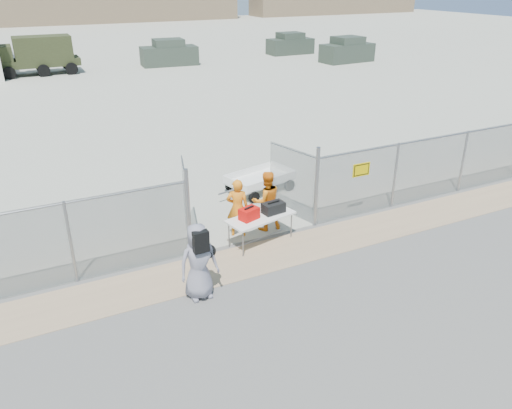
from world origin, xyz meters
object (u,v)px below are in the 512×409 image
security_worker_left (238,208)px  visitor (199,261)px  security_worker_right (266,201)px  utility_trailer (260,181)px  folding_table (261,229)px

security_worker_left → visitor: size_ratio=0.93×
security_worker_right → visitor: bearing=44.6°
visitor → utility_trailer: size_ratio=0.64×
visitor → security_worker_right: bearing=37.7°
visitor → utility_trailer: (4.16, 5.07, -0.59)m
folding_table → security_worker_right: size_ratio=1.07×
visitor → folding_table: bearing=33.7°
security_worker_right → security_worker_left: bearing=6.1°
folding_table → visitor: size_ratio=1.03×
utility_trailer → security_worker_right: bearing=-126.7°
security_worker_right → utility_trailer: (1.14, 2.67, -0.56)m
folding_table → utility_trailer: bearing=51.5°
folding_table → security_worker_right: security_worker_right is taller
visitor → utility_trailer: 6.59m
folding_table → visitor: (-2.48, -1.71, 0.53)m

